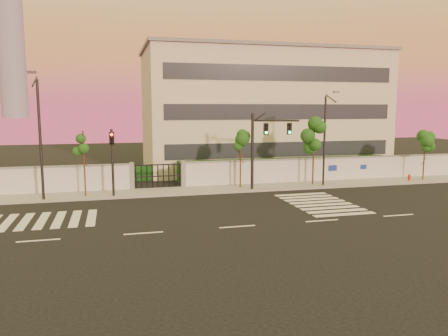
# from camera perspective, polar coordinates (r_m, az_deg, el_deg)

# --- Properties ---
(ground) EXTENTS (120.00, 120.00, 0.00)m
(ground) POSITION_cam_1_polar(r_m,az_deg,el_deg) (23.73, 1.76, -7.67)
(ground) COLOR black
(ground) RESTS_ON ground
(sidewalk) EXTENTS (60.00, 3.00, 0.15)m
(sidewalk) POSITION_cam_1_polar(r_m,az_deg,el_deg) (33.67, -3.24, -2.90)
(sidewalk) COLOR gray
(sidewalk) RESTS_ON ground
(perimeter_wall) EXTENTS (60.00, 0.36, 2.20)m
(perimeter_wall) POSITION_cam_1_polar(r_m,az_deg,el_deg) (34.97, -3.56, -0.85)
(perimeter_wall) COLOR #B9BBC0
(perimeter_wall) RESTS_ON ground
(hedge_row) EXTENTS (41.00, 4.25, 1.80)m
(hedge_row) POSITION_cam_1_polar(r_m,az_deg,el_deg) (37.87, -2.76, -0.56)
(hedge_row) COLOR black
(hedge_row) RESTS_ON ground
(institutional_building) EXTENTS (24.40, 12.40, 12.25)m
(institutional_building) POSITION_cam_1_polar(r_m,az_deg,el_deg) (46.56, 4.91, 7.59)
(institutional_building) COLOR beige
(institutional_building) RESTS_ON ground
(distant_skyscraper) EXTENTS (16.00, 16.00, 118.00)m
(distant_skyscraper) POSITION_cam_1_polar(r_m,az_deg,el_deg) (312.58, -26.27, 17.32)
(distant_skyscraper) COLOR slate
(distant_skyscraper) RESTS_ON ground
(road_markings) EXTENTS (57.00, 7.62, 0.02)m
(road_markings) POSITION_cam_1_polar(r_m,az_deg,el_deg) (26.92, -3.74, -5.79)
(road_markings) COLOR silver
(road_markings) RESTS_ON ground
(street_tree_c) EXTENTS (1.35, 1.07, 4.76)m
(street_tree_c) POSITION_cam_1_polar(r_m,az_deg,el_deg) (32.21, -17.83, 2.40)
(street_tree_c) COLOR #382314
(street_tree_c) RESTS_ON ground
(street_tree_d) EXTENTS (1.50, 1.19, 4.52)m
(street_tree_d) POSITION_cam_1_polar(r_m,az_deg,el_deg) (34.01, 2.19, 2.76)
(street_tree_d) COLOR #382314
(street_tree_d) RESTS_ON ground
(street_tree_e) EXTENTS (1.61, 1.28, 5.67)m
(street_tree_e) POSITION_cam_1_polar(r_m,az_deg,el_deg) (35.99, 11.69, 4.21)
(street_tree_e) COLOR #382314
(street_tree_e) RESTS_ON ground
(street_tree_f) EXTENTS (1.45, 1.16, 4.20)m
(street_tree_f) POSITION_cam_1_polar(r_m,az_deg,el_deg) (41.45, 24.76, 2.62)
(street_tree_f) COLOR #382314
(street_tree_f) RESTS_ON ground
(traffic_signal_main) EXTENTS (3.70, 1.33, 5.97)m
(traffic_signal_main) POSITION_cam_1_polar(r_m,az_deg,el_deg) (33.55, 4.96, 3.41)
(traffic_signal_main) COLOR black
(traffic_signal_main) RESTS_ON ground
(traffic_signal_secondary) EXTENTS (0.38, 0.36, 4.89)m
(traffic_signal_secondary) POSITION_cam_1_polar(r_m,az_deg,el_deg) (31.67, -14.39, 1.72)
(traffic_signal_secondary) COLOR black
(traffic_signal_secondary) RESTS_ON ground
(streetlight_west) EXTENTS (0.51, 2.07, 8.62)m
(streetlight_west) POSITION_cam_1_polar(r_m,az_deg,el_deg) (31.60, -22.95, 4.16)
(streetlight_west) COLOR black
(streetlight_west) RESTS_ON ground
(streetlight_east) EXTENTS (0.45, 1.83, 7.61)m
(streetlight_east) POSITION_cam_1_polar(r_m,az_deg,el_deg) (35.80, 13.11, 4.06)
(streetlight_east) COLOR black
(streetlight_east) RESTS_ON ground
(fire_hydrant) EXTENTS (0.27, 0.26, 0.71)m
(fire_hydrant) POSITION_cam_1_polar(r_m,az_deg,el_deg) (40.82, 23.03, -1.23)
(fire_hydrant) COLOR red
(fire_hydrant) RESTS_ON ground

